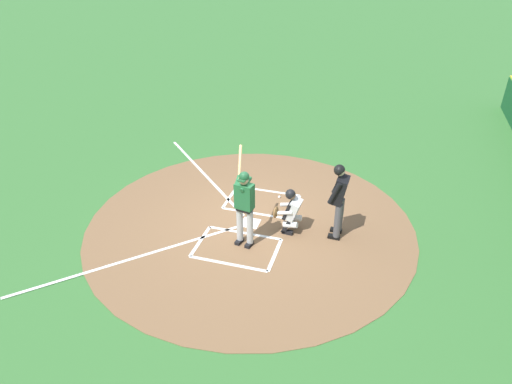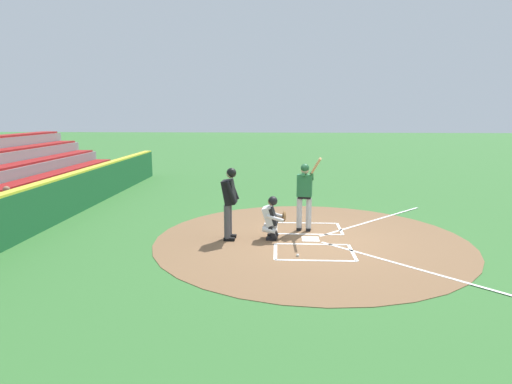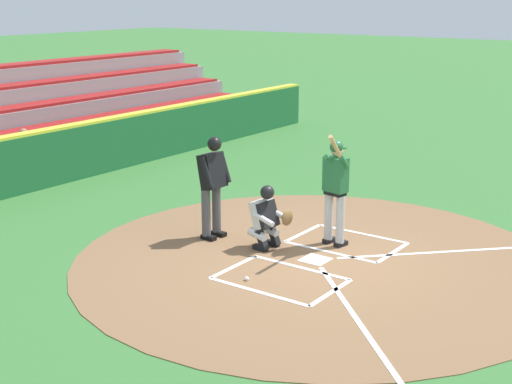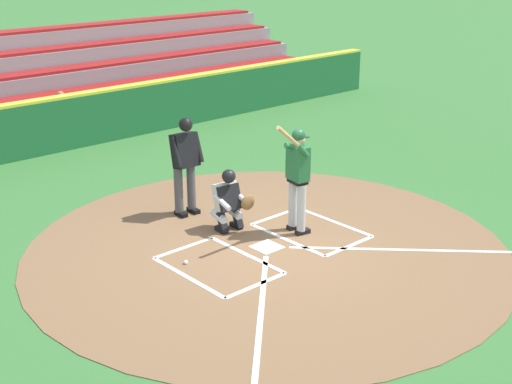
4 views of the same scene
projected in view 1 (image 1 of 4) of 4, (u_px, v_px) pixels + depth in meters
name	position (u px, v px, depth m)	size (l,w,h in m)	color
ground_plane	(250.00, 223.00, 11.22)	(120.00, 120.00, 0.00)	#387033
dirt_circle	(250.00, 223.00, 11.21)	(8.00, 8.00, 0.01)	brown
home_plate_and_chalk	(217.00, 217.00, 11.43)	(7.93, 4.91, 0.01)	white
batter	(244.00, 203.00, 9.96)	(1.02, 0.59, 2.13)	#BCBCBC
catcher	(290.00, 210.00, 10.66)	(0.59, 0.64, 1.13)	black
plate_umpire	(339.00, 196.00, 10.24)	(0.59, 0.43, 1.86)	#4C4C51
baseball	(279.00, 197.00, 12.25)	(0.07, 0.07, 0.07)	white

